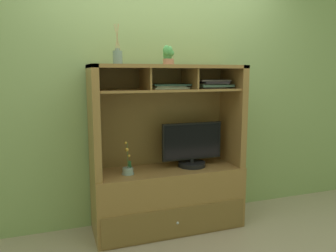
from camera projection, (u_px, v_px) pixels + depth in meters
name	position (u px, v px, depth m)	size (l,w,h in m)	color
floor_plane	(168.00, 227.00, 3.14)	(6.00, 6.00, 0.02)	tan
back_wall	(159.00, 79.00, 3.17)	(6.00, 0.02, 2.80)	#88A264
media_console	(168.00, 179.00, 3.07)	(1.39, 0.51, 1.52)	olive
tv_monitor	(192.00, 148.00, 3.09)	(0.59, 0.26, 0.42)	black
potted_orchid	(128.00, 169.00, 2.87)	(0.11, 0.11, 0.29)	#869C99
magazine_stack_left	(211.00, 84.00, 3.10)	(0.33, 0.31, 0.08)	gray
magazine_stack_centre	(169.00, 86.00, 2.98)	(0.36, 0.26, 0.04)	beige
diffuser_bottle	(118.00, 57.00, 2.72)	(0.08, 0.08, 0.33)	slate
potted_succulent	(168.00, 55.00, 2.87)	(0.11, 0.11, 0.17)	#AC7156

